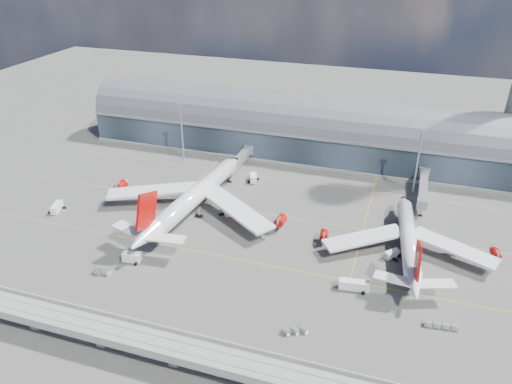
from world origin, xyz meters
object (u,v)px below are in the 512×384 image
(airliner_right, at_px, (408,242))
(service_truck_5, at_px, (227,210))
(floodlight_mast_left, at_px, (182,131))
(service_truck_4, at_px, (254,178))
(airliner_left, at_px, (192,198))
(cargo_train_0, at_px, (102,272))
(cargo_train_2, at_px, (295,331))
(service_truck_3, at_px, (392,254))
(service_truck_1, at_px, (132,257))
(service_truck_0, at_px, (57,207))
(floodlight_mast_right, at_px, (418,160))
(service_truck_2, at_px, (354,285))
(cargo_train_1, at_px, (442,326))

(airliner_right, distance_m, service_truck_5, 64.46)
(floodlight_mast_left, distance_m, service_truck_4, 40.60)
(airliner_left, xyz_separation_m, airliner_right, (75.84, -2.52, -1.60))
(cargo_train_0, bearing_deg, airliner_right, -59.46)
(service_truck_5, distance_m, cargo_train_2, 64.70)
(floodlight_mast_left, bearing_deg, airliner_left, -60.48)
(service_truck_3, bearing_deg, service_truck_4, -173.17)
(service_truck_1, relative_size, service_truck_4, 0.99)
(airliner_right, distance_m, service_truck_0, 124.97)
(floodlight_mast_right, distance_m, cargo_train_2, 95.26)
(service_truck_1, xyz_separation_m, service_truck_3, (77.05, 27.58, -0.37))
(service_truck_5, bearing_deg, cargo_train_0, -152.54)
(airliner_right, xyz_separation_m, service_truck_5, (-64.09, 6.12, -3.29))
(floodlight_mast_left, height_order, cargo_train_2, floodlight_mast_left)
(service_truck_3, height_order, cargo_train_2, service_truck_3)
(cargo_train_2, bearing_deg, airliner_left, 72.33)
(floodlight_mast_right, distance_m, service_truck_4, 65.06)
(service_truck_3, distance_m, cargo_train_2, 47.00)
(service_truck_0, bearing_deg, service_truck_4, 19.68)
(airliner_left, height_order, service_truck_0, airliner_left)
(airliner_left, distance_m, service_truck_1, 34.38)
(cargo_train_0, bearing_deg, service_truck_5, -20.36)
(airliner_right, height_order, service_truck_1, airliner_right)
(floodlight_mast_left, relative_size, service_truck_0, 3.47)
(floodlight_mast_left, distance_m, airliner_left, 49.78)
(service_truck_4, bearing_deg, cargo_train_0, -125.85)
(service_truck_0, distance_m, service_truck_1, 47.11)
(cargo_train_0, bearing_deg, service_truck_0, 59.40)
(floodlight_mast_left, xyz_separation_m, service_truck_2, (86.65, -68.63, -11.99))
(floodlight_mast_left, relative_size, service_truck_1, 4.28)
(airliner_right, height_order, cargo_train_0, airliner_right)
(cargo_train_1, xyz_separation_m, cargo_train_2, (-35.86, -13.77, 0.03))
(service_truck_2, bearing_deg, floodlight_mast_right, -17.92)
(airliner_left, relative_size, airliner_right, 1.26)
(airliner_right, relative_size, cargo_train_2, 8.67)
(service_truck_2, height_order, cargo_train_1, service_truck_2)
(floodlight_mast_right, relative_size, service_truck_4, 4.26)
(airliner_left, xyz_separation_m, cargo_train_2, (50.61, -48.13, -5.63))
(service_truck_3, bearing_deg, service_truck_5, -149.72)
(airliner_right, bearing_deg, service_truck_0, 178.70)
(service_truck_2, relative_size, service_truck_3, 1.69)
(floodlight_mast_left, height_order, cargo_train_1, floodlight_mast_left)
(service_truck_5, height_order, cargo_train_2, service_truck_5)
(service_truck_0, relative_size, service_truck_3, 1.40)
(airliner_left, bearing_deg, service_truck_5, 22.33)
(service_truck_0, height_order, cargo_train_1, service_truck_0)
(service_truck_1, distance_m, cargo_train_1, 92.09)
(cargo_train_0, height_order, cargo_train_1, cargo_train_0)
(service_truck_2, height_order, cargo_train_0, service_truck_2)
(service_truck_5, bearing_deg, floodlight_mast_right, -4.65)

